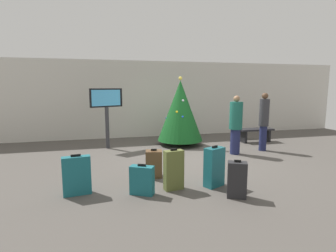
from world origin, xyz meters
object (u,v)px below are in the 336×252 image
traveller_0 (264,120)px  suitcase_0 (77,176)px  suitcase_5 (142,180)px  waiting_bench (256,132)px  flight_info_kiosk (107,106)px  suitcase_3 (154,164)px  traveller_1 (236,124)px  suitcase_2 (214,167)px  suitcase_1 (174,170)px  holiday_tree (180,111)px  suitcase_4 (237,180)px

traveller_0 → suitcase_0: (-5.27, -2.16, -0.59)m
suitcase_5 → waiting_bench: bearing=38.2°
suitcase_0 → flight_info_kiosk: bearing=79.8°
suitcase_0 → suitcase_3: 1.66m
traveller_1 → traveller_0: bearing=9.6°
suitcase_5 → suitcase_0: bearing=166.1°
suitcase_2 → waiting_bench: bearing=48.3°
suitcase_1 → suitcase_5: 0.64m
holiday_tree → suitcase_5: size_ratio=4.02×
flight_info_kiosk → suitcase_0: bearing=-100.2°
suitcase_2 → suitcase_4: size_ratio=1.20×
waiting_bench → traveller_0: (-0.51, -1.20, 0.59)m
flight_info_kiosk → traveller_0: flight_info_kiosk is taller
traveller_0 → suitcase_0: 5.72m
traveller_0 → suitcase_2: bearing=-138.3°
waiting_bench → suitcase_4: suitcase_4 is taller
suitcase_1 → suitcase_5: size_ratio=1.41×
suitcase_3 → holiday_tree: bearing=63.1°
traveller_0 → suitcase_5: traveller_0 is taller
suitcase_4 → holiday_tree: bearing=86.1°
traveller_0 → suitcase_1: (-3.50, -2.36, -0.56)m
traveller_1 → suitcase_3: size_ratio=2.73×
suitcase_0 → suitcase_2: 2.59m
suitcase_3 → suitcase_5: 0.97m
holiday_tree → suitcase_4: 4.48m
suitcase_2 → suitcase_4: 0.62m
traveller_1 → suitcase_5: (-3.09, -2.27, -0.62)m
suitcase_1 → flight_info_kiosk: bearing=105.9°
traveller_1 → suitcase_3: (-2.69, -1.39, -0.60)m
flight_info_kiosk → suitcase_2: flight_info_kiosk is taller
traveller_0 → suitcase_4: size_ratio=2.60×
holiday_tree → traveller_0: (2.23, -1.40, -0.22)m
flight_info_kiosk → suitcase_0: (-0.66, -3.66, -1.01)m
flight_info_kiosk → suitcase_0: 3.86m
waiting_bench → suitcase_2: suitcase_2 is taller
traveller_0 → traveller_1: 1.05m
traveller_0 → suitcase_2: 3.64m
holiday_tree → suitcase_1: bearing=-108.8°
flight_info_kiosk → waiting_bench: (5.12, -0.30, -1.01)m
traveller_0 → suitcase_1: 4.26m
traveller_1 → suitcase_3: 3.08m
flight_info_kiosk → suitcase_1: flight_info_kiosk is taller
traveller_0 → flight_info_kiosk: bearing=162.0°
suitcase_2 → holiday_tree: bearing=83.0°
flight_info_kiosk → suitcase_1: (1.10, -3.86, -0.98)m
flight_info_kiosk → traveller_0: bearing=-18.0°
flight_info_kiosk → suitcase_2: bearing=-63.8°
waiting_bench → traveller_1: (-1.55, -1.37, 0.54)m
holiday_tree → suitcase_0: holiday_tree is taller
flight_info_kiosk → suitcase_3: (0.88, -3.06, -1.07)m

